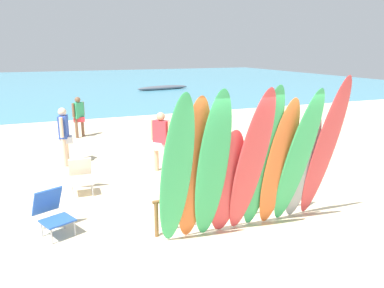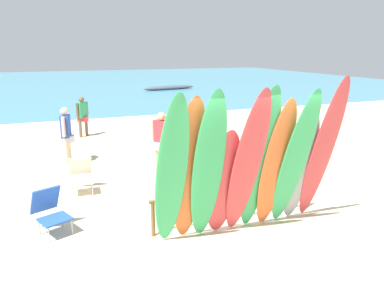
{
  "view_description": "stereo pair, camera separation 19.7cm",
  "coord_description": "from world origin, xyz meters",
  "px_view_note": "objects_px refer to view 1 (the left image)",
  "views": [
    {
      "loc": [
        -3.22,
        -5.71,
        3.19
      ],
      "look_at": [
        0.0,
        2.29,
        0.97
      ],
      "focal_mm": 34.78,
      "sensor_mm": 36.0,
      "label": 1
    },
    {
      "loc": [
        -3.04,
        -5.78,
        3.19
      ],
      "look_at": [
        0.0,
        2.29,
        0.97
      ],
      "focal_mm": 34.78,
      "sensor_mm": 36.0,
      "label": 2
    }
  ],
  "objects_px": {
    "surfboard_red_3": "(227,183)",
    "surfboard_green_5": "(263,161)",
    "surfboard_green_2": "(212,169)",
    "beach_chair_blue": "(52,210)",
    "surfboard_green_7": "(297,160)",
    "beachgoer_by_water": "(64,132)",
    "surfboard_green_0": "(176,175)",
    "distant_boat": "(163,88)",
    "surfboard_rack": "(238,195)",
    "beach_chair_red": "(81,174)",
    "surfboard_orange_1": "(193,172)",
    "surfboard_orange_6": "(279,165)",
    "surfboard_grey_8": "(303,167)",
    "surfboard_red_4": "(251,165)",
    "beachgoer_midbeach": "(161,138)",
    "surfboard_red_9": "(324,150)",
    "beachgoer_near_rack": "(79,114)",
    "beachgoer_photographing": "(189,132)"
  },
  "relations": [
    {
      "from": "surfboard_green_2",
      "to": "distant_boat",
      "type": "height_order",
      "value": "surfboard_green_2"
    },
    {
      "from": "surfboard_rack",
      "to": "surfboard_green_0",
      "type": "bearing_deg",
      "value": -156.67
    },
    {
      "from": "surfboard_rack",
      "to": "surfboard_green_0",
      "type": "xyz_separation_m",
      "value": [
        -1.43,
        -0.62,
        0.78
      ]
    },
    {
      "from": "surfboard_rack",
      "to": "beach_chair_red",
      "type": "height_order",
      "value": "beach_chair_red"
    },
    {
      "from": "surfboard_rack",
      "to": "surfboard_red_4",
      "type": "distance_m",
      "value": 1.04
    },
    {
      "from": "beachgoer_midbeach",
      "to": "surfboard_orange_6",
      "type": "bearing_deg",
      "value": 151.74
    },
    {
      "from": "surfboard_green_7",
      "to": "beachgoer_by_water",
      "type": "xyz_separation_m",
      "value": [
        -3.57,
        5.59,
        -0.37
      ]
    },
    {
      "from": "beachgoer_midbeach",
      "to": "beach_chair_red",
      "type": "bearing_deg",
      "value": 66.84
    },
    {
      "from": "beachgoer_photographing",
      "to": "surfboard_green_2",
      "type": "bearing_deg",
      "value": 75.81
    },
    {
      "from": "distant_boat",
      "to": "surfboard_green_5",
      "type": "bearing_deg",
      "value": -103.53
    },
    {
      "from": "surfboard_red_3",
      "to": "surfboard_red_4",
      "type": "height_order",
      "value": "surfboard_red_4"
    },
    {
      "from": "surfboard_red_3",
      "to": "surfboard_green_5",
      "type": "bearing_deg",
      "value": -5.3
    },
    {
      "from": "surfboard_green_0",
      "to": "beach_chair_blue",
      "type": "distance_m",
      "value": 2.49
    },
    {
      "from": "surfboard_rack",
      "to": "beachgoer_photographing",
      "type": "bearing_deg",
      "value": 81.72
    },
    {
      "from": "surfboard_green_5",
      "to": "surfboard_grey_8",
      "type": "distance_m",
      "value": 0.99
    },
    {
      "from": "surfboard_orange_6",
      "to": "surfboard_grey_8",
      "type": "height_order",
      "value": "surfboard_orange_6"
    },
    {
      "from": "surfboard_green_5",
      "to": "beach_chair_blue",
      "type": "height_order",
      "value": "surfboard_green_5"
    },
    {
      "from": "surfboard_orange_1",
      "to": "surfboard_orange_6",
      "type": "height_order",
      "value": "surfboard_orange_1"
    },
    {
      "from": "beachgoer_by_water",
      "to": "surfboard_green_7",
      "type": "bearing_deg",
      "value": 46.42
    },
    {
      "from": "surfboard_green_7",
      "to": "beachgoer_by_water",
      "type": "height_order",
      "value": "surfboard_green_7"
    },
    {
      "from": "surfboard_red_4",
      "to": "surfboard_grey_8",
      "type": "height_order",
      "value": "surfboard_red_4"
    },
    {
      "from": "surfboard_orange_1",
      "to": "surfboard_green_2",
      "type": "distance_m",
      "value": 0.31
    },
    {
      "from": "surfboard_grey_8",
      "to": "surfboard_green_7",
      "type": "bearing_deg",
      "value": -146.48
    },
    {
      "from": "surfboard_rack",
      "to": "surfboard_red_4",
      "type": "height_order",
      "value": "surfboard_red_4"
    },
    {
      "from": "beachgoer_by_water",
      "to": "beach_chair_red",
      "type": "height_order",
      "value": "beachgoer_by_water"
    },
    {
      "from": "surfboard_orange_1",
      "to": "beachgoer_near_rack",
      "type": "relative_size",
      "value": 1.75
    },
    {
      "from": "surfboard_green_0",
      "to": "beachgoer_by_water",
      "type": "height_order",
      "value": "surfboard_green_0"
    },
    {
      "from": "surfboard_red_9",
      "to": "surfboard_green_2",
      "type": "bearing_deg",
      "value": 177.15
    },
    {
      "from": "surfboard_red_3",
      "to": "surfboard_red_4",
      "type": "relative_size",
      "value": 0.73
    },
    {
      "from": "beachgoer_midbeach",
      "to": "beachgoer_near_rack",
      "type": "bearing_deg",
      "value": -23.32
    },
    {
      "from": "surfboard_green_2",
      "to": "surfboard_red_3",
      "type": "xyz_separation_m",
      "value": [
        0.34,
        0.13,
        -0.34
      ]
    },
    {
      "from": "surfboard_rack",
      "to": "surfboard_green_2",
      "type": "xyz_separation_m",
      "value": [
        -0.82,
        -0.6,
        0.79
      ]
    },
    {
      "from": "surfboard_red_3",
      "to": "surfboard_orange_6",
      "type": "relative_size",
      "value": 0.81
    },
    {
      "from": "surfboard_red_3",
      "to": "beachgoer_near_rack",
      "type": "bearing_deg",
      "value": 101.2
    },
    {
      "from": "distant_boat",
      "to": "surfboard_rack",
      "type": "bearing_deg",
      "value": -104.22
    },
    {
      "from": "surfboard_green_0",
      "to": "beach_chair_red",
      "type": "xyz_separation_m",
      "value": [
        -1.14,
        3.28,
        -0.9
      ]
    },
    {
      "from": "surfboard_orange_1",
      "to": "surfboard_red_3",
      "type": "height_order",
      "value": "surfboard_orange_1"
    },
    {
      "from": "beach_chair_red",
      "to": "distant_boat",
      "type": "height_order",
      "value": "beach_chair_red"
    },
    {
      "from": "beachgoer_midbeach",
      "to": "surfboard_red_9",
      "type": "bearing_deg",
      "value": 164.49
    },
    {
      "from": "surfboard_green_2",
      "to": "beach_chair_blue",
      "type": "xyz_separation_m",
      "value": [
        -2.44,
        1.42,
        -0.9
      ]
    },
    {
      "from": "surfboard_green_7",
      "to": "beachgoer_photographing",
      "type": "bearing_deg",
      "value": 91.34
    },
    {
      "from": "surfboard_red_9",
      "to": "beach_chair_red",
      "type": "relative_size",
      "value": 3.66
    },
    {
      "from": "surfboard_red_4",
      "to": "distant_boat",
      "type": "height_order",
      "value": "surfboard_red_4"
    },
    {
      "from": "surfboard_green_5",
      "to": "beachgoer_near_rack",
      "type": "height_order",
      "value": "surfboard_green_5"
    },
    {
      "from": "beachgoer_photographing",
      "to": "beach_chair_blue",
      "type": "distance_m",
      "value": 4.96
    },
    {
      "from": "surfboard_red_4",
      "to": "beachgoer_midbeach",
      "type": "height_order",
      "value": "surfboard_red_4"
    },
    {
      "from": "surfboard_green_7",
      "to": "beachgoer_midbeach",
      "type": "xyz_separation_m",
      "value": [
        -1.24,
        4.01,
        -0.38
      ]
    },
    {
      "from": "beach_chair_red",
      "to": "beachgoer_by_water",
      "type": "bearing_deg",
      "value": 97.05
    },
    {
      "from": "surfboard_grey_8",
      "to": "beachgoer_midbeach",
      "type": "xyz_separation_m",
      "value": [
        -1.54,
        3.8,
        -0.15
      ]
    },
    {
      "from": "beachgoer_near_rack",
      "to": "beachgoer_photographing",
      "type": "height_order",
      "value": "beachgoer_photographing"
    }
  ]
}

